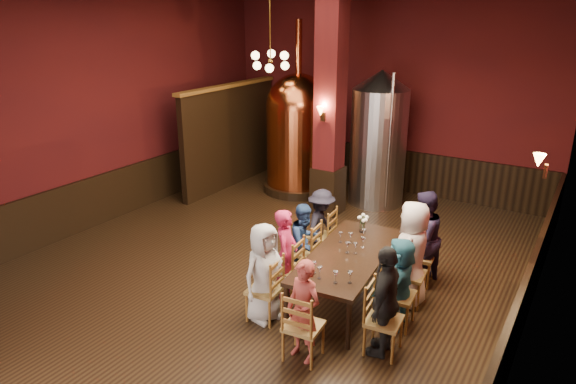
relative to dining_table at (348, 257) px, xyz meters
The scene contains 41 objects.
room 2.25m from the dining_table, behind, with size 10.00×10.02×4.50m.
wainscot_right 2.38m from the dining_table, ahead, with size 0.08×9.90×1.00m, color black.
wainscot_back 5.41m from the dining_table, 107.21° to the left, with size 7.90×0.08×1.00m, color black.
wainscot_left 5.57m from the dining_table, behind, with size 0.08×9.90×1.00m, color black.
column 3.88m from the dining_table, 122.29° to the left, with size 0.58×0.58×4.50m, color #4A0F10.
partition 5.91m from the dining_table, 144.64° to the left, with size 0.22×3.50×2.40m, color black.
pendant_cluster 5.20m from the dining_table, 137.58° to the left, with size 0.90×0.90×1.70m, color #A57226, non-canonical shape.
sconce_wall 2.93m from the dining_table, 23.63° to the left, with size 0.20×0.20×0.36m, color black, non-canonical shape.
sconce_column 3.64m from the dining_table, 125.07° to the left, with size 0.20×0.20×0.36m, color black, non-canonical shape.
dining_table is the anchor object (origin of this frame).
chair_0 1.33m from the dining_table, 125.06° to the right, with size 0.46×0.46×0.92m, color #986326, non-canonical shape.
person_0 1.31m from the dining_table, 125.06° to the right, with size 0.70×0.45×1.43m, color silver.
chair_1 0.94m from the dining_table, 153.48° to the right, with size 0.46×0.46×0.92m, color #986326, non-canonical shape.
person_1 0.91m from the dining_table, 153.48° to the right, with size 0.51×0.33×1.40m, color #B61F4A.
chair_2 0.94m from the dining_table, 164.09° to the left, with size 0.46×0.46×0.92m, color #986326, non-canonical shape.
person_2 0.91m from the dining_table, 164.09° to the left, with size 0.61×0.30×1.26m, color navy.
chair_3 1.33m from the dining_table, 135.67° to the left, with size 0.46×0.46×0.92m, color #986326, non-canonical shape.
person_3 1.31m from the dining_table, 135.67° to the left, with size 0.83×0.48×1.29m, color black.
chair_4 1.33m from the dining_table, 44.33° to the right, with size 0.46×0.46×0.92m, color #986326, non-canonical shape.
person_4 1.31m from the dining_table, 44.33° to the right, with size 0.86×0.36×1.47m, color black.
chair_5 0.94m from the dining_table, 15.91° to the right, with size 0.46×0.46×0.92m, color #986326, non-canonical shape.
person_5 0.91m from the dining_table, 15.91° to the right, with size 1.20×0.38×1.30m, color #2B6B81.
chair_6 0.94m from the dining_table, 26.52° to the left, with size 0.46×0.46×0.92m, color #986326, non-canonical shape.
person_6 0.92m from the dining_table, 26.52° to the left, with size 0.77×0.50×1.58m, color beige.
chair_7 1.33m from the dining_table, 54.94° to the left, with size 0.46×0.46×0.92m, color #986326, non-canonical shape.
person_7 1.31m from the dining_table, 54.94° to the left, with size 0.74×0.36×1.52m, color #1E172F.
chair_8 1.57m from the dining_table, 84.69° to the right, with size 0.46×0.46×0.92m, color #986326, non-canonical shape.
person_8 1.55m from the dining_table, 84.69° to the right, with size 0.48×0.32×1.33m, color #9E3A34.
copper_kettle 5.10m from the dining_table, 129.10° to the left, with size 1.79×1.79×3.94m.
steel_vessel 4.37m from the dining_table, 107.04° to the left, with size 1.28×1.28×2.95m.
rose_vase 0.88m from the dining_table, 100.29° to the left, with size 0.18×0.18×0.31m.
wine_glass_0 0.34m from the dining_table, 72.55° to the left, with size 0.07×0.07×0.17m, color white, non-canonical shape.
wine_glass_1 0.42m from the dining_table, 133.49° to the left, with size 0.07×0.07×0.17m, color white, non-canonical shape.
wine_glass_2 0.91m from the dining_table, 75.33° to the right, with size 0.07×0.07×0.17m, color white, non-canonical shape.
wine_glass_3 0.89m from the dining_table, 90.54° to the right, with size 0.07×0.07×0.17m, color white, non-canonical shape.
wine_glass_4 0.15m from the dining_table, 145.64° to the left, with size 0.07×0.07×0.17m, color white, non-canonical shape.
wine_glass_5 0.39m from the dining_table, 110.08° to the left, with size 0.07×0.07×0.17m, color white, non-canonical shape.
wine_glass_6 0.59m from the dining_table, 91.42° to the left, with size 0.07×0.07×0.17m, color white, non-canonical shape.
wine_glass_7 0.18m from the dining_table, 29.68° to the left, with size 0.07×0.07×0.17m, color white, non-canonical shape.
wine_glass_8 0.88m from the dining_table, 63.19° to the right, with size 0.07×0.07×0.17m, color white, non-canonical shape.
wine_glass_9 0.81m from the dining_table, 99.77° to the right, with size 0.07×0.07×0.17m, color white, non-canonical shape.
Camera 1 is at (4.41, -6.42, 4.09)m, focal length 32.00 mm.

